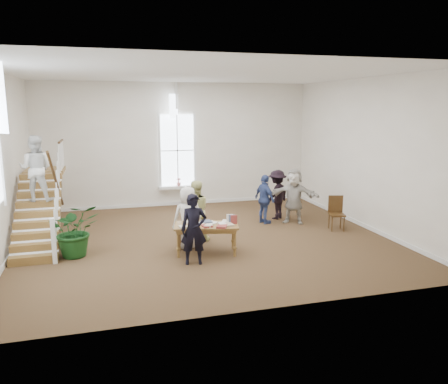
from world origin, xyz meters
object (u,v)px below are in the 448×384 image
object	(u,v)px
woman_cluster_a	(265,199)
woman_cluster_c	(294,196)
library_table	(207,228)
floor_plant	(75,230)
elderly_woman	(188,217)
side_chair	(336,211)
woman_cluster_b	(277,194)
police_officer	(194,229)
person_yellow	(195,211)

from	to	relation	value
woman_cluster_a	woman_cluster_c	size ratio (longest dim) A/B	0.89
library_table	floor_plant	distance (m)	3.24
elderly_woman	floor_plant	xyz separation A→B (m)	(-2.81, 0.05, -0.15)
library_table	floor_plant	world-z (taller)	floor_plant
library_table	elderly_woman	world-z (taller)	elderly_woman
elderly_woman	side_chair	size ratio (longest dim) A/B	1.59
library_table	woman_cluster_b	bearing A→B (deg)	55.00
woman_cluster_b	floor_plant	size ratio (longest dim) A/B	1.22
woman_cluster_c	police_officer	bearing A→B (deg)	-111.28
woman_cluster_a	floor_plant	size ratio (longest dim) A/B	1.17
police_officer	woman_cluster_a	distance (m)	4.12
person_yellow	floor_plant	world-z (taller)	person_yellow
police_officer	floor_plant	world-z (taller)	police_officer
person_yellow	side_chair	size ratio (longest dim) A/B	1.66
police_officer	woman_cluster_b	size ratio (longest dim) A/B	1.03
police_officer	side_chair	xyz separation A→B (m)	(4.71, 1.73, -0.27)
library_table	woman_cluster_b	world-z (taller)	woman_cluster_b
police_officer	elderly_woman	bearing A→B (deg)	93.75
elderly_woman	library_table	bearing A→B (deg)	115.78
elderly_woman	person_yellow	size ratio (longest dim) A/B	0.96
woman_cluster_a	side_chair	world-z (taller)	woman_cluster_a
floor_plant	side_chair	xyz separation A→B (m)	(7.42, 0.43, -0.10)
elderly_woman	woman_cluster_b	xyz separation A→B (m)	(3.38, 2.15, -0.00)
library_table	woman_cluster_c	distance (m)	3.94
police_officer	elderly_woman	distance (m)	1.25
elderly_woman	police_officer	bearing A→B (deg)	80.68
side_chair	woman_cluster_b	bearing A→B (deg)	141.09
person_yellow	woman_cluster_a	xyz separation A→B (m)	(2.48, 1.20, -0.06)
library_table	woman_cluster_a	distance (m)	3.34
woman_cluster_c	side_chair	size ratio (longest dim) A/B	1.72
woman_cluster_c	side_chair	distance (m)	1.41
library_table	elderly_woman	size ratio (longest dim) A/B	1.06
elderly_woman	side_chair	bearing A→B (deg)	-178.75
woman_cluster_b	floor_plant	bearing A→B (deg)	-15.44
woman_cluster_a	floor_plant	distance (m)	5.83
police_officer	person_yellow	xyz separation A→B (m)	(0.40, 1.75, 0.01)
police_officer	side_chair	bearing A→B (deg)	28.53
floor_plant	library_table	bearing A→B (deg)	-11.77
police_officer	person_yellow	size ratio (longest dim) A/B	0.99
person_yellow	woman_cluster_b	bearing A→B (deg)	-149.24
person_yellow	woman_cluster_c	xyz separation A→B (m)	(3.38, 1.00, 0.03)
person_yellow	floor_plant	bearing A→B (deg)	10.78
elderly_woman	person_yellow	xyz separation A→B (m)	(0.30, 0.50, 0.03)
person_yellow	woman_cluster_c	size ratio (longest dim) A/B	0.97
floor_plant	side_chair	bearing A→B (deg)	3.33
library_table	elderly_woman	distance (m)	0.72
woman_cluster_a	side_chair	distance (m)	2.21
woman_cluster_a	woman_cluster_b	xyz separation A→B (m)	(0.60, 0.45, 0.03)
woman_cluster_b	side_chair	world-z (taller)	woman_cluster_b
elderly_woman	woman_cluster_c	bearing A→B (deg)	-162.59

